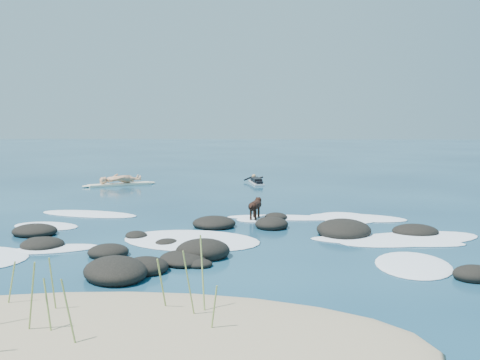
{
  "coord_description": "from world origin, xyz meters",
  "views": [
    {
      "loc": [
        2.14,
        -14.73,
        2.91
      ],
      "look_at": [
        1.47,
        4.0,
        0.9
      ],
      "focal_mm": 40.0,
      "sensor_mm": 36.0,
      "label": 1
    }
  ],
  "objects": [
    {
      "name": "ground",
      "position": [
        0.0,
        0.0,
        0.0
      ],
      "size": [
        160.0,
        160.0,
        0.0
      ],
      "primitive_type": "plane",
      "color": "#0A2642",
      "rests_on": "ground"
    },
    {
      "name": "sand_dune",
      "position": [
        0.0,
        -8.2,
        0.0
      ],
      "size": [
        9.0,
        4.4,
        0.6
      ],
      "primitive_type": "ellipsoid",
      "color": "#9E8966",
      "rests_on": "ground"
    },
    {
      "name": "dune_grass",
      "position": [
        -0.59,
        -8.15,
        0.63
      ],
      "size": [
        3.75,
        1.98,
        1.18
      ],
      "color": "#8BA44F",
      "rests_on": "ground"
    },
    {
      "name": "reef_rocks",
      "position": [
        0.57,
        -2.47,
        0.1
      ],
      "size": [
        12.88,
        7.62,
        0.52
      ],
      "color": "black",
      "rests_on": "ground"
    },
    {
      "name": "breaking_foam",
      "position": [
        1.68,
        -0.97,
        0.01
      ],
      "size": [
        13.68,
        8.09,
        0.12
      ],
      "color": "white",
      "rests_on": "ground"
    },
    {
      "name": "standing_surfer_rig",
      "position": [
        -4.34,
        9.78,
        0.78
      ],
      "size": [
        3.16,
        2.08,
        1.99
      ],
      "rotation": [
        0.0,
        0.0,
        0.54
      ],
      "color": "#FCF0C9",
      "rests_on": "ground"
    },
    {
      "name": "paddling_surfer_rig",
      "position": [
        2.01,
        10.78,
        0.13
      ],
      "size": [
        1.04,
        2.23,
        0.39
      ],
      "rotation": [
        0.0,
        0.0,
        1.76
      ],
      "color": "silver",
      "rests_on": "ground"
    },
    {
      "name": "dog",
      "position": [
        2.04,
        1.05,
        0.46
      ],
      "size": [
        0.44,
        1.07,
        0.69
      ],
      "rotation": [
        0.0,
        0.0,
        1.32
      ],
      "color": "black",
      "rests_on": "ground"
    }
  ]
}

